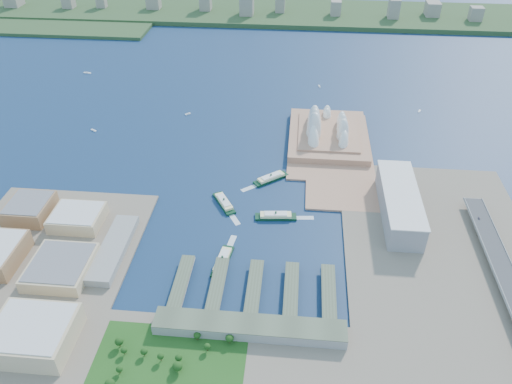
# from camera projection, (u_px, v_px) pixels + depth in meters

# --- Properties ---
(ground) EXTENTS (3000.00, 3000.00, 0.00)m
(ground) POSITION_uv_depth(u_px,v_px,m) (249.00, 246.00, 631.75)
(ground) COLOR #0E2342
(ground) RESTS_ON ground
(west_land) EXTENTS (220.00, 390.00, 3.00)m
(west_land) POSITION_uv_depth(u_px,v_px,m) (20.00, 293.00, 565.27)
(west_land) COLOR #786C5C
(west_land) RESTS_ON ground
(east_land) EXTENTS (240.00, 500.00, 3.00)m
(east_land) POSITION_uv_depth(u_px,v_px,m) (452.00, 287.00, 572.37)
(east_land) COLOR #786C5C
(east_land) RESTS_ON ground
(peninsula) EXTENTS (135.00, 220.00, 3.00)m
(peninsula) POSITION_uv_depth(u_px,v_px,m) (329.00, 145.00, 832.13)
(peninsula) COLOR #AD7B5E
(peninsula) RESTS_ON ground
(far_shore) EXTENTS (2200.00, 260.00, 12.00)m
(far_shore) POSITION_uv_depth(u_px,v_px,m) (285.00, 13.00, 1417.59)
(far_shore) COLOR #2D4926
(far_shore) RESTS_ON ground
(opera_house) EXTENTS (134.00, 180.00, 58.00)m
(opera_house) POSITION_uv_depth(u_px,v_px,m) (329.00, 123.00, 830.50)
(opera_house) COLOR white
(opera_house) RESTS_ON peninsula
(toaster_building) EXTENTS (45.00, 155.00, 35.00)m
(toaster_building) POSITION_uv_depth(u_px,v_px,m) (399.00, 204.00, 669.33)
(toaster_building) COLOR gray
(toaster_building) RESTS_ON east_land
(expressway) EXTENTS (26.00, 340.00, 11.85)m
(expressway) POSITION_uv_depth(u_px,v_px,m) (511.00, 293.00, 555.39)
(expressway) COLOR gray
(expressway) RESTS_ON east_land
(west_buildings) EXTENTS (200.00, 280.00, 27.00)m
(west_buildings) POSITION_uv_depth(u_px,v_px,m) (31.00, 262.00, 584.65)
(west_buildings) COLOR #916B48
(west_buildings) RESTS_ON west_land
(ferry_wharves) EXTENTS (184.00, 90.00, 9.30)m
(ferry_wharves) POSITION_uv_depth(u_px,v_px,m) (254.00, 288.00, 567.54)
(ferry_wharves) COLOR #48533F
(ferry_wharves) RESTS_ON ground
(terminal_building) EXTENTS (200.00, 28.00, 12.00)m
(terminal_building) POSITION_uv_depth(u_px,v_px,m) (250.00, 328.00, 516.58)
(terminal_building) COLOR gray
(terminal_building) RESTS_ON south_land
(park) EXTENTS (150.00, 110.00, 16.00)m
(park) POSITION_uv_depth(u_px,v_px,m) (166.00, 367.00, 476.80)
(park) COLOR #194714
(park) RESTS_ON south_land
(far_skyline) EXTENTS (1900.00, 140.00, 55.00)m
(far_skyline) POSITION_uv_depth(u_px,v_px,m) (285.00, 3.00, 1381.79)
(far_skyline) COLOR gray
(far_skyline) RESTS_ON far_shore
(ferry_a) EXTENTS (39.51, 53.65, 10.25)m
(ferry_a) POSITION_uv_depth(u_px,v_px,m) (224.00, 201.00, 698.80)
(ferry_a) COLOR #0C321C
(ferry_a) RESTS_ON ground
(ferry_b) EXTENTS (52.71, 46.23, 10.61)m
(ferry_b) POSITION_uv_depth(u_px,v_px,m) (271.00, 177.00, 747.74)
(ferry_b) COLOR #0C321C
(ferry_b) RESTS_ON ground
(ferry_c) EXTENTS (22.25, 57.31, 10.56)m
(ferry_c) POSITION_uv_depth(u_px,v_px,m) (222.00, 259.00, 604.00)
(ferry_c) COLOR #0C321C
(ferry_c) RESTS_ON ground
(ferry_d) EXTENTS (57.10, 19.56, 10.59)m
(ferry_d) POSITION_uv_depth(u_px,v_px,m) (276.00, 215.00, 674.17)
(ferry_d) COLOR #0C321C
(ferry_d) RESTS_ON ground
(boat_a) EXTENTS (12.38, 8.85, 2.40)m
(boat_a) POSITION_uv_depth(u_px,v_px,m) (94.00, 130.00, 872.76)
(boat_a) COLOR white
(boat_a) RESTS_ON ground
(boat_b) EXTENTS (10.26, 9.80, 2.84)m
(boat_b) POSITION_uv_depth(u_px,v_px,m) (188.00, 114.00, 922.68)
(boat_b) COLOR white
(boat_b) RESTS_ON ground
(boat_c) EXTENTS (7.17, 11.11, 2.42)m
(boat_c) POSITION_uv_depth(u_px,v_px,m) (419.00, 111.00, 932.36)
(boat_c) COLOR white
(boat_c) RESTS_ON ground
(boat_d) EXTENTS (17.22, 6.31, 2.84)m
(boat_d) POSITION_uv_depth(u_px,v_px,m) (87.00, 73.00, 1079.18)
(boat_d) COLOR white
(boat_d) RESTS_ON ground
(boat_e) EXTENTS (4.89, 10.73, 2.54)m
(boat_e) POSITION_uv_depth(u_px,v_px,m) (319.00, 86.00, 1023.03)
(boat_e) COLOR white
(boat_e) RESTS_ON ground
(car_c) EXTENTS (1.93, 4.75, 1.38)m
(car_c) POSITION_uv_depth(u_px,v_px,m) (479.00, 218.00, 651.59)
(car_c) COLOR slate
(car_c) RESTS_ON expressway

